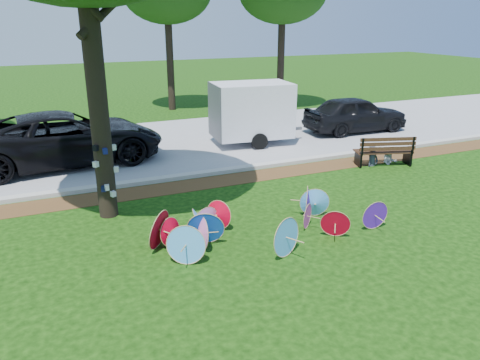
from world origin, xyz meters
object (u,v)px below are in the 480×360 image
(black_van, at_px, (67,138))
(person_right, at_px, (391,147))
(park_bench, at_px, (383,150))
(person_left, at_px, (374,147))
(cargo_trailer, at_px, (252,110))
(parasol_pile, at_px, (245,223))
(dark_pickup, at_px, (355,114))

(black_van, relative_size, person_right, 5.77)
(park_bench, relative_size, person_right, 1.76)
(person_left, bearing_deg, cargo_trailer, 106.62)
(park_bench, xyz_separation_m, person_right, (0.35, 0.05, 0.04))
(person_right, bearing_deg, parasol_pile, -133.44)
(black_van, height_order, dark_pickup, black_van)
(person_left, bearing_deg, person_right, -13.71)
(black_van, distance_m, person_right, 10.57)
(black_van, height_order, cargo_trailer, cargo_trailer)
(parasol_pile, distance_m, person_right, 7.40)
(parasol_pile, relative_size, person_left, 4.29)
(parasol_pile, relative_size, black_van, 0.89)
(person_left, bearing_deg, parasol_pile, -165.56)
(parasol_pile, xyz_separation_m, person_right, (6.67, 3.20, 0.16))
(parasol_pile, height_order, person_left, person_left)
(dark_pickup, height_order, park_bench, dark_pickup)
(parasol_pile, bearing_deg, black_van, 112.37)
(cargo_trailer, bearing_deg, person_right, -46.90)
(parasol_pile, relative_size, person_right, 5.15)
(park_bench, bearing_deg, person_right, 25.55)
(dark_pickup, relative_size, park_bench, 2.34)
(person_right, bearing_deg, park_bench, -150.91)
(park_bench, bearing_deg, cargo_trailer, 140.92)
(dark_pickup, xyz_separation_m, cargo_trailer, (-4.80, -0.05, 0.55))
(person_left, bearing_deg, black_van, 141.40)
(park_bench, bearing_deg, dark_pickup, 81.73)
(cargo_trailer, relative_size, park_bench, 1.52)
(person_left, relative_size, person_right, 1.20)
(dark_pickup, relative_size, person_left, 3.43)
(person_left, bearing_deg, park_bench, -21.84)
(park_bench, bearing_deg, black_van, 173.09)
(black_van, relative_size, person_left, 4.81)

